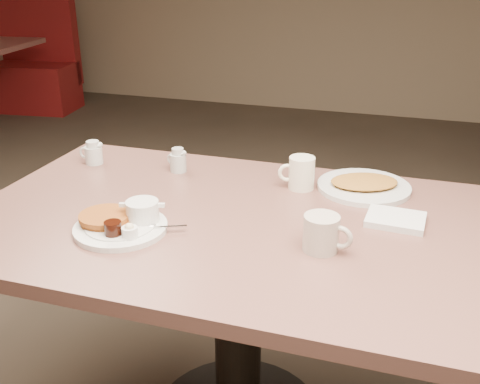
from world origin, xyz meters
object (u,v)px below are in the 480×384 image
(creamer_left, at_px, (93,153))
(hash_plate, at_px, (364,185))
(coffee_mug_far, at_px, (301,173))
(creamer_right, at_px, (178,161))
(booth_back_left, at_px, (8,67))
(coffee_mug_near, at_px, (322,233))
(diner_table, at_px, (238,272))
(main_plate, at_px, (123,222))

(creamer_left, distance_m, hash_plate, 0.91)
(coffee_mug_far, height_order, hash_plate, coffee_mug_far)
(creamer_right, relative_size, booth_back_left, 0.05)
(coffee_mug_near, xyz_separation_m, coffee_mug_far, (-0.13, 0.36, 0.00))
(diner_table, xyz_separation_m, booth_back_left, (-3.33, 3.13, -0.17))
(creamer_left, bearing_deg, diner_table, -23.39)
(hash_plate, relative_size, booth_back_left, 0.23)
(coffee_mug_far, bearing_deg, creamer_right, 177.31)
(coffee_mug_near, xyz_separation_m, hash_plate, (0.06, 0.41, -0.03))
(hash_plate, bearing_deg, creamer_right, -177.08)
(main_plate, height_order, creamer_left, creamer_left)
(main_plate, bearing_deg, creamer_left, 129.21)
(creamer_left, xyz_separation_m, creamer_right, (0.31, 0.02, 0.00))
(coffee_mug_far, relative_size, creamer_left, 1.32)
(diner_table, bearing_deg, coffee_mug_far, 65.44)
(main_plate, relative_size, booth_back_left, 0.20)
(coffee_mug_far, height_order, creamer_right, coffee_mug_far)
(creamer_left, relative_size, booth_back_left, 0.06)
(main_plate, distance_m, coffee_mug_near, 0.52)
(coffee_mug_near, relative_size, creamer_left, 1.42)
(main_plate, relative_size, creamer_right, 3.98)
(hash_plate, bearing_deg, creamer_left, -176.91)
(diner_table, distance_m, booth_back_left, 4.58)
(diner_table, height_order, creamer_right, creamer_right)
(coffee_mug_near, bearing_deg, booth_back_left, 137.84)
(diner_table, xyz_separation_m, creamer_left, (-0.60, 0.26, 0.21))
(creamer_right, distance_m, hash_plate, 0.60)
(booth_back_left, bearing_deg, diner_table, -43.27)
(coffee_mug_far, bearing_deg, hash_plate, 15.00)
(diner_table, height_order, coffee_mug_near, coffee_mug_near)
(main_plate, xyz_separation_m, coffee_mug_near, (0.51, 0.05, 0.02))
(creamer_right, bearing_deg, hash_plate, 2.92)
(creamer_left, distance_m, creamer_right, 0.31)
(coffee_mug_far, height_order, creamer_left, coffee_mug_far)
(coffee_mug_near, bearing_deg, creamer_left, 156.76)
(coffee_mug_far, distance_m, creamer_right, 0.42)
(main_plate, height_order, coffee_mug_near, coffee_mug_near)
(coffee_mug_near, height_order, creamer_right, coffee_mug_near)
(main_plate, bearing_deg, coffee_mug_near, 5.29)
(main_plate, bearing_deg, creamer_right, 94.03)
(coffee_mug_far, distance_m, booth_back_left, 4.51)
(coffee_mug_far, bearing_deg, creamer_left, 179.90)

